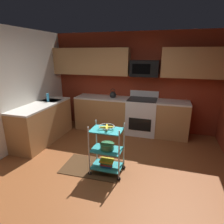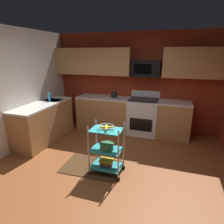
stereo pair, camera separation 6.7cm
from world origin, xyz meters
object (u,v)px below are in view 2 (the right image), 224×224
book_stack (107,163)px  kettle (114,95)px  oven_range (143,116)px  microwave (146,68)px  fruit_bowl (106,127)px  rolling_cart (107,150)px  dish_soap_bottle (49,97)px  mixing_bowl_large (107,146)px

book_stack → kettle: (-0.48, 1.97, 0.80)m
oven_range → book_stack: oven_range is taller
book_stack → oven_range: bearing=80.9°
microwave → kettle: size_ratio=2.65×
microwave → fruit_bowl: (-0.32, -2.08, -0.82)m
rolling_cart → dish_soap_bottle: size_ratio=4.57×
oven_range → dish_soap_bottle: size_ratio=5.50×
dish_soap_bottle → microwave: bearing=24.3°
fruit_bowl → book_stack: 0.68m
rolling_cart → book_stack: rolling_cart is taller
microwave → rolling_cart: 2.45m
oven_range → kettle: kettle is taller
fruit_bowl → mixing_bowl_large: fruit_bowl is taller
mixing_bowl_large → kettle: (-0.48, 1.97, 0.48)m
book_stack → kettle: 2.19m
fruit_bowl → kettle: (-0.48, 1.97, 0.12)m
kettle → dish_soap_bottle: (-1.41, -0.89, 0.02)m
rolling_cart → kettle: (-0.48, 1.97, 0.54)m
book_stack → dish_soap_bottle: (-1.88, 1.09, 0.83)m
kettle → book_stack: bearing=-76.3°
oven_range → book_stack: 2.02m
mixing_bowl_large → kettle: kettle is taller
microwave → fruit_bowl: bearing=-98.7°
fruit_bowl → dish_soap_bottle: size_ratio=1.36×
mixing_bowl_large → kettle: size_ratio=0.95×
rolling_cart → kettle: kettle is taller
oven_range → rolling_cart: 2.00m
oven_range → dish_soap_bottle: (-2.20, -0.89, 0.54)m
mixing_bowl_large → book_stack: 0.33m
microwave → mixing_bowl_large: bearing=-98.6°
microwave → book_stack: 2.59m
oven_range → microwave: size_ratio=1.57×
oven_range → kettle: 0.95m
rolling_cart → mixing_bowl_large: bearing=-0.0°
mixing_bowl_large → book_stack: size_ratio=1.00×
mixing_bowl_large → fruit_bowl: bearing=-180.0°
oven_range → kettle: (-0.80, -0.00, 0.52)m
dish_soap_bottle → oven_range: bearing=22.0°
oven_range → kettle: bearing=-179.7°
fruit_bowl → mixing_bowl_large: 0.36m
microwave → kettle: microwave is taller
rolling_cart → kettle: bearing=103.7°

